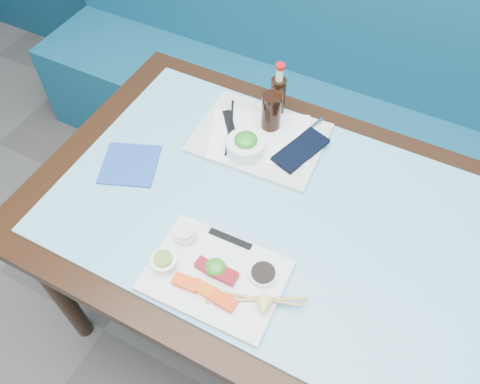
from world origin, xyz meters
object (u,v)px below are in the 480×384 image
at_px(serving_tray, 260,138).
at_px(cola_bottle_body, 278,97).
at_px(dining_table, 278,230).
at_px(seaweed_bowl, 246,146).
at_px(sashimi_plate, 216,276).
at_px(blue_napkin, 130,164).
at_px(booth_bench, 353,120).
at_px(cola_glass, 271,112).

relative_size(serving_tray, cola_bottle_body, 2.82).
bearing_deg(dining_table, cola_bottle_body, 115.94).
height_order(seaweed_bowl, cola_bottle_body, cola_bottle_body).
height_order(dining_table, sashimi_plate, sashimi_plate).
height_order(sashimi_plate, blue_napkin, sashimi_plate).
bearing_deg(booth_bench, cola_glass, -105.42).
bearing_deg(sashimi_plate, dining_table, 75.01).
height_order(seaweed_bowl, blue_napkin, seaweed_bowl).
relative_size(seaweed_bowl, cola_glass, 0.94).
distance_m(sashimi_plate, cola_glass, 0.54).
height_order(dining_table, serving_tray, serving_tray).
distance_m(dining_table, serving_tray, 0.29).
bearing_deg(cola_bottle_body, serving_tray, -89.10).
bearing_deg(blue_napkin, sashimi_plate, -26.76).
relative_size(booth_bench, serving_tray, 7.81).
bearing_deg(dining_table, blue_napkin, -173.90).
bearing_deg(seaweed_bowl, cola_glass, 81.25).
height_order(serving_tray, blue_napkin, serving_tray).
distance_m(dining_table, cola_bottle_body, 0.42).
xyz_separation_m(booth_bench, seaweed_bowl, (-0.18, -0.70, 0.42)).
height_order(dining_table, cola_glass, cola_glass).
relative_size(dining_table, cola_bottle_body, 10.26).
height_order(dining_table, cola_bottle_body, cola_bottle_body).
relative_size(cola_glass, cola_bottle_body, 0.89).
xyz_separation_m(sashimi_plate, blue_napkin, (-0.40, 0.20, -0.01)).
height_order(sashimi_plate, seaweed_bowl, seaweed_bowl).
relative_size(dining_table, seaweed_bowl, 12.29).
bearing_deg(dining_table, cola_glass, 119.83).
distance_m(dining_table, cola_glass, 0.36).
distance_m(sashimi_plate, serving_tray, 0.48).
distance_m(booth_bench, dining_table, 0.89).
bearing_deg(seaweed_bowl, dining_table, -38.97).
bearing_deg(cola_glass, serving_tray, -100.30).
bearing_deg(serving_tray, dining_table, -55.55).
bearing_deg(cola_glass, booth_bench, 74.58).
bearing_deg(seaweed_bowl, sashimi_plate, -73.53).
distance_m(dining_table, blue_napkin, 0.47).
bearing_deg(sashimi_plate, cola_bottle_body, 98.67).
bearing_deg(cola_glass, seaweed_bowl, -98.75).
relative_size(dining_table, blue_napkin, 8.81).
distance_m(dining_table, sashimi_plate, 0.28).
height_order(serving_tray, cola_bottle_body, cola_bottle_body).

